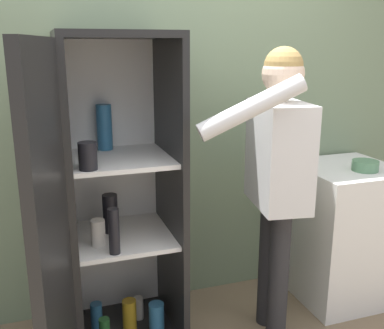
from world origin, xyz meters
The scene contains 5 objects.
wall_back centered at (0.00, 0.98, 1.27)m, with size 7.00×0.06×2.55m.
refrigerator centered at (-0.37, 0.55, 0.83)m, with size 0.75×1.17×1.69m.
person centered at (0.51, 0.39, 1.03)m, with size 0.68×0.57×1.62m.
counter centered at (1.16, 0.62, 0.44)m, with size 0.61×0.62×0.88m.
bowl centered at (1.19, 0.51, 0.91)m, with size 0.16×0.16×0.06m.
Camera 1 is at (-0.66, -1.65, 1.63)m, focal length 42.00 mm.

